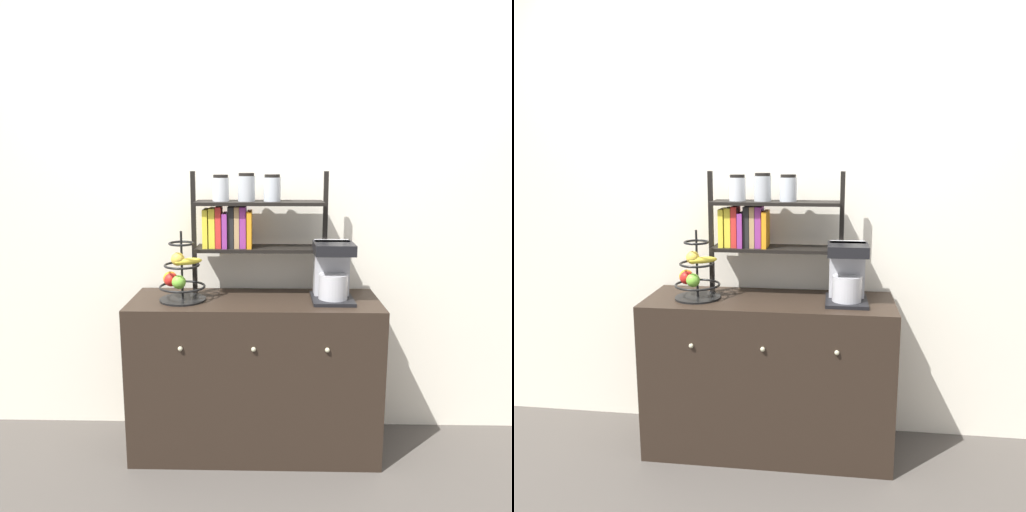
{
  "view_description": "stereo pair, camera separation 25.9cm",
  "coord_description": "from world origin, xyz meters",
  "views": [
    {
      "loc": [
        0.07,
        -2.32,
        1.57
      ],
      "look_at": [
        0.01,
        0.23,
        1.09
      ],
      "focal_mm": 35.0,
      "sensor_mm": 36.0,
      "label": 1
    },
    {
      "loc": [
        0.32,
        -2.3,
        1.57
      ],
      "look_at": [
        0.01,
        0.23,
        1.09
      ],
      "focal_mm": 35.0,
      "sensor_mm": 36.0,
      "label": 2
    }
  ],
  "objects": [
    {
      "name": "shelf_hutch",
      "position": [
        -0.06,
        0.34,
        1.27
      ],
      "size": [
        0.73,
        0.2,
        0.67
      ],
      "color": "black",
      "rests_on": "sideboard"
    },
    {
      "name": "ground_plane",
      "position": [
        0.0,
        0.0,
        0.0
      ],
      "size": [
        12.0,
        12.0,
        0.0
      ],
      "primitive_type": "plane",
      "color": "#47423D"
    },
    {
      "name": "coffee_maker",
      "position": [
        0.41,
        0.24,
        1.0
      ],
      "size": [
        0.21,
        0.25,
        0.31
      ],
      "color": "black",
      "rests_on": "sideboard"
    },
    {
      "name": "wall_back",
      "position": [
        0.0,
        0.51,
        1.3
      ],
      "size": [
        7.0,
        0.05,
        2.6
      ],
      "primitive_type": "cube",
      "color": "silver",
      "rests_on": "ground_plane"
    },
    {
      "name": "fruit_stand",
      "position": [
        -0.39,
        0.2,
        0.98
      ],
      "size": [
        0.24,
        0.24,
        0.37
      ],
      "color": "black",
      "rests_on": "sideboard"
    },
    {
      "name": "sideboard",
      "position": [
        0.0,
        0.23,
        0.43
      ],
      "size": [
        1.31,
        0.48,
        0.85
      ],
      "color": "black",
      "rests_on": "ground_plane"
    }
  ]
}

